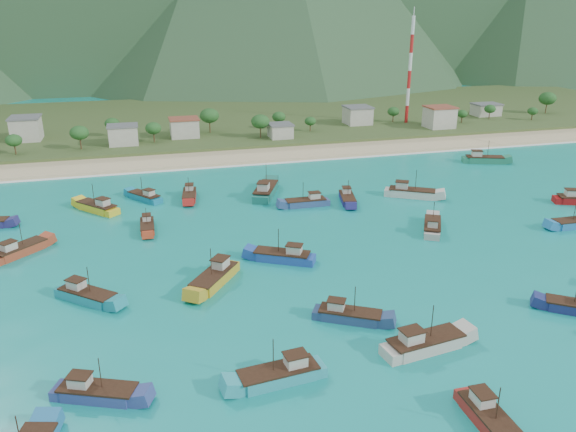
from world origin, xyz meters
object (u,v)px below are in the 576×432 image
object	(u,v)px
boat_7	(576,223)
boat_29	(490,421)
boat_24	(147,227)
boat_9	(349,316)
boat_6	(215,278)
boat_28	(280,375)
radio_tower	(410,71)
boat_2	(283,257)
boat_0	(432,227)
boat_15	(97,393)
boat_4	(266,191)
boat_14	(347,199)
boat_31	(98,208)
boat_3	(306,203)
boat_17	(87,296)
boat_20	(484,160)
boat_25	(189,196)
boat_5	(145,197)
boat_19	(20,251)
boat_21	(411,193)
boat_10	(424,344)

from	to	relation	value
boat_7	boat_29	world-z (taller)	boat_7
boat_7	boat_24	xyz separation A→B (m)	(-84.03, 21.70, -0.18)
boat_9	boat_29	xyz separation A→B (m)	(6.60, -24.25, 0.01)
boat_6	boat_28	xyz separation A→B (m)	(3.74, -27.42, -0.09)
boat_7	boat_24	world-z (taller)	boat_7
radio_tower	boat_2	distance (m)	130.11
boat_0	boat_24	bearing A→B (deg)	-166.47
boat_15	boat_4	bearing A→B (deg)	175.24
radio_tower	boat_4	world-z (taller)	radio_tower
boat_14	boat_24	world-z (taller)	boat_14
boat_15	boat_31	distance (m)	66.04
boat_3	boat_4	xyz separation A→B (m)	(-7.14, 9.65, 0.32)
boat_3	boat_28	xyz separation A→B (m)	(-21.75, -59.78, 0.06)
boat_3	boat_9	distance (m)	49.71
boat_17	boat_0	bearing A→B (deg)	142.34
boat_29	boat_31	bearing A→B (deg)	-61.47
boat_6	boat_20	distance (m)	102.04
boat_20	boat_28	size ratio (longest dim) A/B	1.10
boat_9	boat_17	size ratio (longest dim) A/B	1.02
boat_4	boat_24	xyz separation A→B (m)	(-27.93, -14.93, -0.47)
boat_25	boat_28	distance (m)	72.15
boat_17	boat_7	bearing A→B (deg)	135.66
boat_5	boat_6	xyz separation A→B (m)	(9.47, -46.31, 0.22)
boat_19	boat_31	world-z (taller)	boat_31
boat_7	boat_4	bearing A→B (deg)	58.28
boat_21	boat_17	bearing A→B (deg)	-34.14
boat_14	boat_25	distance (m)	36.78
boat_24	boat_17	bearing A→B (deg)	71.33
boat_20	boat_4	bearing A→B (deg)	-59.08
boat_20	boat_31	size ratio (longest dim) A/B	1.16
boat_7	boat_10	distance (m)	60.00
boat_2	boat_24	distance (m)	31.29
boat_14	boat_31	size ratio (longest dim) A/B	0.97
boat_5	boat_9	distance (m)	68.08
boat_6	boat_3	bearing A→B (deg)	-91.78
boat_4	boat_5	size ratio (longest dim) A/B	1.44
boat_24	boat_7	bearing A→B (deg)	166.70
boat_20	boat_9	bearing A→B (deg)	-24.03
boat_19	boat_28	size ratio (longest dim) A/B	0.88
boat_17	boat_31	world-z (taller)	boat_31
boat_29	boat_24	bearing A→B (deg)	-63.32
boat_5	boat_14	xyz separation A→B (m)	(44.91, -13.63, 0.01)
boat_14	boat_19	distance (m)	68.76
boat_10	boat_25	size ratio (longest dim) A/B	1.17
boat_4	boat_29	size ratio (longest dim) A/B	1.36
boat_14	boat_20	distance (m)	55.23
boat_7	boat_17	xyz separation A→B (m)	(-94.00, -5.94, 0.00)
boat_17	boat_24	size ratio (longest dim) A/B	1.11
boat_17	boat_6	bearing A→B (deg)	133.69
boat_4	boat_17	world-z (taller)	boat_4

